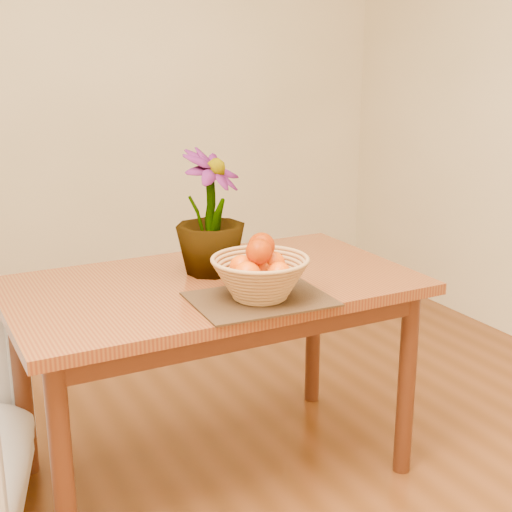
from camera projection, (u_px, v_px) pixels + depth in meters
name	position (u px, v px, depth m)	size (l,w,h in m)	color
wall_back	(68.00, 82.00, 3.97)	(4.00, 0.02, 2.70)	#FFEBC2
table	(213.00, 304.00, 2.50)	(1.40, 0.80, 0.75)	brown
placemat	(260.00, 299.00, 2.28)	(0.43, 0.32, 0.01)	#3D2816
wicker_basket	(260.00, 279.00, 2.26)	(0.31, 0.31, 0.13)	#AE7E48
orange_pile	(260.00, 260.00, 2.24)	(0.21, 0.20, 0.15)	#FE6404
potted_plant	(210.00, 213.00, 2.50)	(0.25, 0.25, 0.44)	#1D4B15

